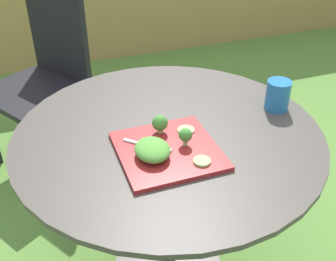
# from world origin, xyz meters

# --- Properties ---
(patio_table) EXTENTS (0.98, 0.98, 0.70)m
(patio_table) POSITION_xyz_m (0.00, 0.00, 0.48)
(patio_table) COLOR #423D38
(patio_table) RESTS_ON ground_plane
(patio_chair) EXTENTS (0.61, 0.61, 0.90)m
(patio_chair) POSITION_xyz_m (-0.30, 1.01, 0.53)
(patio_chair) COLOR black
(patio_chair) RESTS_ON ground_plane
(salad_plate) EXTENTS (0.29, 0.29, 0.01)m
(salad_plate) POSITION_xyz_m (-0.04, -0.11, 0.71)
(salad_plate) COLOR maroon
(salad_plate) RESTS_ON patio_table
(drinking_glass) EXTENTS (0.08, 0.08, 0.10)m
(drinking_glass) POSITION_xyz_m (0.40, 0.01, 0.75)
(drinking_glass) COLOR #236BA8
(drinking_glass) RESTS_ON patio_table
(fork) EXTENTS (0.12, 0.12, 0.00)m
(fork) POSITION_xyz_m (-0.08, -0.08, 0.72)
(fork) COLOR silver
(fork) RESTS_ON salad_plate
(lettuce_mound) EXTENTS (0.10, 0.12, 0.04)m
(lettuce_mound) POSITION_xyz_m (-0.09, -0.12, 0.74)
(lettuce_mound) COLOR #519338
(lettuce_mound) RESTS_ON salad_plate
(broccoli_floret_0) EXTENTS (0.04, 0.04, 0.06)m
(broccoli_floret_0) POSITION_xyz_m (0.02, -0.11, 0.75)
(broccoli_floret_0) COLOR #99B770
(broccoli_floret_0) RESTS_ON salad_plate
(broccoli_floret_1) EXTENTS (0.05, 0.05, 0.06)m
(broccoli_floret_1) POSITION_xyz_m (-0.03, -0.02, 0.75)
(broccoli_floret_1) COLOR #99B770
(broccoli_floret_1) RESTS_ON salad_plate
(cucumber_slice_0) EXTENTS (0.05, 0.05, 0.01)m
(cucumber_slice_0) POSITION_xyz_m (0.03, -0.20, 0.72)
(cucumber_slice_0) COLOR #8EB766
(cucumber_slice_0) RESTS_ON salad_plate
(cucumber_slice_1) EXTENTS (0.05, 0.05, 0.01)m
(cucumber_slice_1) POSITION_xyz_m (0.05, -0.04, 0.72)
(cucumber_slice_1) COLOR #8EB766
(cucumber_slice_1) RESTS_ON salad_plate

